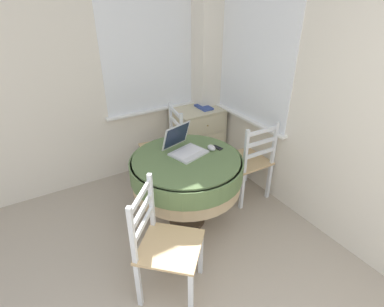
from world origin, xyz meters
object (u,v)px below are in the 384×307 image
at_px(book_on_cabinet, 204,107).
at_px(corner_cabinet, 197,136).
at_px(laptop, 184,147).
at_px(dining_chair_near_right_window, 249,161).
at_px(dining_chair_near_back_window, 165,148).
at_px(dining_chair_camera_near, 164,245).
at_px(cell_phone, 217,148).
at_px(computer_mouse, 211,148).
at_px(round_dining_table, 186,171).

bearing_deg(book_on_cabinet, corner_cabinet, 165.15).
distance_m(laptop, dining_chair_near_right_window, 0.82).
relative_size(dining_chair_near_back_window, book_on_cabinet, 3.78).
bearing_deg(dining_chair_camera_near, laptop, 50.56).
height_order(cell_phone, dining_chair_near_back_window, dining_chair_near_back_window).
height_order(computer_mouse, dining_chair_camera_near, dining_chair_camera_near).
height_order(dining_chair_near_right_window, corner_cabinet, dining_chair_near_right_window).
height_order(computer_mouse, corner_cabinet, computer_mouse).
bearing_deg(computer_mouse, dining_chair_camera_near, -143.85).
bearing_deg(round_dining_table, computer_mouse, 0.80).
height_order(dining_chair_near_back_window, book_on_cabinet, dining_chair_near_back_window).
bearing_deg(dining_chair_near_back_window, corner_cabinet, 16.76).
bearing_deg(dining_chair_near_right_window, laptop, 173.46).
bearing_deg(round_dining_table, dining_chair_near_back_window, 78.79).
bearing_deg(cell_phone, dining_chair_near_back_window, 104.19).
relative_size(computer_mouse, cell_phone, 0.82).
bearing_deg(dining_chair_camera_near, computer_mouse, 36.15).
bearing_deg(corner_cabinet, book_on_cabinet, -14.85).
bearing_deg(dining_chair_camera_near, dining_chair_near_back_window, 63.36).
height_order(round_dining_table, laptop, laptop).
xyz_separation_m(computer_mouse, dining_chair_near_back_window, (-0.12, 0.77, -0.31)).
bearing_deg(dining_chair_near_right_window, corner_cabinet, 94.73).
distance_m(corner_cabinet, book_on_cabinet, 0.40).
xyz_separation_m(cell_phone, dining_chair_camera_near, (-0.87, -0.59, -0.29)).
height_order(round_dining_table, dining_chair_near_back_window, dining_chair_near_back_window).
bearing_deg(dining_chair_near_back_window, cell_phone, -75.81).
relative_size(computer_mouse, book_on_cabinet, 0.40).
bearing_deg(corner_cabinet, dining_chair_near_back_window, -163.24).
height_order(round_dining_table, computer_mouse, computer_mouse).
relative_size(laptop, dining_chair_near_right_window, 0.43).
bearing_deg(laptop, computer_mouse, -22.75).
bearing_deg(dining_chair_camera_near, dining_chair_near_right_window, 24.62).
xyz_separation_m(round_dining_table, dining_chair_camera_near, (-0.53, -0.58, -0.14)).
relative_size(round_dining_table, corner_cabinet, 1.35).
relative_size(dining_chair_near_right_window, book_on_cabinet, 3.78).
height_order(laptop, computer_mouse, laptop).
bearing_deg(round_dining_table, dining_chair_camera_near, -132.11).
bearing_deg(computer_mouse, dining_chair_near_back_window, 99.10).
relative_size(corner_cabinet, book_on_cabinet, 3.16).
relative_size(cell_phone, dining_chair_near_back_window, 0.13).
bearing_deg(dining_chair_camera_near, round_dining_table, 47.89).
bearing_deg(book_on_cabinet, dining_chair_near_back_window, -166.90).
height_order(dining_chair_near_right_window, book_on_cabinet, dining_chair_near_right_window).
bearing_deg(round_dining_table, dining_chair_near_right_window, 1.34).
xyz_separation_m(dining_chair_near_back_window, dining_chair_near_right_window, (0.63, -0.75, 0.00)).
relative_size(round_dining_table, computer_mouse, 10.64).
xyz_separation_m(round_dining_table, dining_chair_near_right_window, (0.78, 0.02, -0.14)).
bearing_deg(cell_phone, corner_cabinet, 68.70).
height_order(round_dining_table, book_on_cabinet, book_on_cabinet).
distance_m(dining_chair_near_back_window, dining_chair_near_right_window, 0.98).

